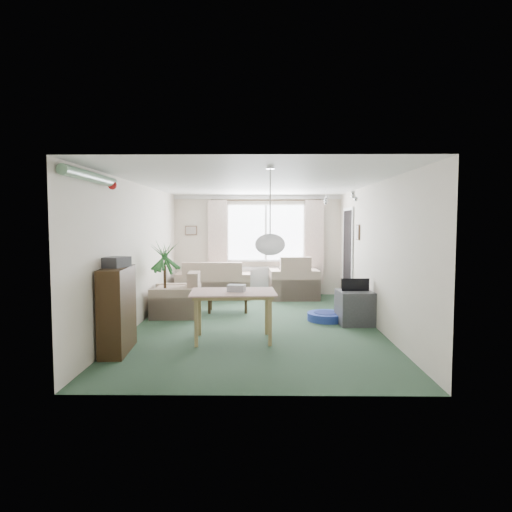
{
  "coord_description": "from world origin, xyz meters",
  "views": [
    {
      "loc": [
        0.1,
        -7.72,
        1.74
      ],
      "look_at": [
        0.0,
        0.3,
        1.15
      ],
      "focal_mm": 32.0,
      "sensor_mm": 36.0,
      "label": 1
    }
  ],
  "objects_px": {
    "houseplant": "(165,280)",
    "armchair_left": "(176,294)",
    "sofa": "(214,279)",
    "bookshelf": "(117,310)",
    "dining_table": "(233,317)",
    "tv_cube": "(355,307)",
    "coffee_table": "(228,303)",
    "pet_bed": "(327,317)",
    "armchair_corner": "(293,277)"
  },
  "relations": [
    {
      "from": "armchair_corner",
      "to": "armchair_left",
      "type": "height_order",
      "value": "armchair_corner"
    },
    {
      "from": "armchair_left",
      "to": "houseplant",
      "type": "xyz_separation_m",
      "value": [
        -0.15,
        -0.26,
        0.29
      ]
    },
    {
      "from": "sofa",
      "to": "dining_table",
      "type": "bearing_deg",
      "value": 98.7
    },
    {
      "from": "armchair_left",
      "to": "sofa",
      "type": "bearing_deg",
      "value": 163.58
    },
    {
      "from": "sofa",
      "to": "dining_table",
      "type": "distance_m",
      "value": 3.9
    },
    {
      "from": "armchair_corner",
      "to": "sofa",
      "type": "bearing_deg",
      "value": -3.61
    },
    {
      "from": "houseplant",
      "to": "dining_table",
      "type": "relative_size",
      "value": 1.23
    },
    {
      "from": "bookshelf",
      "to": "dining_table",
      "type": "xyz_separation_m",
      "value": [
        1.52,
        0.61,
        -0.22
      ]
    },
    {
      "from": "armchair_left",
      "to": "dining_table",
      "type": "bearing_deg",
      "value": 30.39
    },
    {
      "from": "sofa",
      "to": "bookshelf",
      "type": "xyz_separation_m",
      "value": [
        -0.83,
        -4.45,
        0.15
      ]
    },
    {
      "from": "coffee_table",
      "to": "pet_bed",
      "type": "height_order",
      "value": "coffee_table"
    },
    {
      "from": "armchair_left",
      "to": "coffee_table",
      "type": "height_order",
      "value": "armchair_left"
    },
    {
      "from": "armchair_left",
      "to": "dining_table",
      "type": "distance_m",
      "value": 2.14
    },
    {
      "from": "houseplant",
      "to": "dining_table",
      "type": "bearing_deg",
      "value": -48.94
    },
    {
      "from": "houseplant",
      "to": "armchair_left",
      "type": "bearing_deg",
      "value": 59.93
    },
    {
      "from": "bookshelf",
      "to": "dining_table",
      "type": "bearing_deg",
      "value": 17.91
    },
    {
      "from": "bookshelf",
      "to": "sofa",
      "type": "bearing_deg",
      "value": 75.58
    },
    {
      "from": "armchair_left",
      "to": "tv_cube",
      "type": "bearing_deg",
      "value": 75.1
    },
    {
      "from": "sofa",
      "to": "houseplant",
      "type": "xyz_separation_m",
      "value": [
        -0.64,
        -2.31,
        0.27
      ]
    },
    {
      "from": "houseplant",
      "to": "armchair_corner",
      "type": "bearing_deg",
      "value": 42.67
    },
    {
      "from": "armchair_left",
      "to": "bookshelf",
      "type": "xyz_separation_m",
      "value": [
        -0.34,
        -2.39,
        0.16
      ]
    },
    {
      "from": "coffee_table",
      "to": "pet_bed",
      "type": "bearing_deg",
      "value": -22.85
    },
    {
      "from": "coffee_table",
      "to": "tv_cube",
      "type": "distance_m",
      "value": 2.49
    },
    {
      "from": "bookshelf",
      "to": "houseplant",
      "type": "distance_m",
      "value": 2.15
    },
    {
      "from": "armchair_corner",
      "to": "bookshelf",
      "type": "bearing_deg",
      "value": 56.02
    },
    {
      "from": "armchair_left",
      "to": "pet_bed",
      "type": "bearing_deg",
      "value": 78.78
    },
    {
      "from": "coffee_table",
      "to": "bookshelf",
      "type": "relative_size",
      "value": 0.7
    },
    {
      "from": "bookshelf",
      "to": "houseplant",
      "type": "height_order",
      "value": "houseplant"
    },
    {
      "from": "sofa",
      "to": "armchair_left",
      "type": "height_order",
      "value": "sofa"
    },
    {
      "from": "armchair_left",
      "to": "coffee_table",
      "type": "distance_m",
      "value": 1.04
    },
    {
      "from": "sofa",
      "to": "tv_cube",
      "type": "height_order",
      "value": "sofa"
    },
    {
      "from": "armchair_left",
      "to": "bookshelf",
      "type": "height_order",
      "value": "bookshelf"
    },
    {
      "from": "tv_cube",
      "to": "bookshelf",
      "type": "bearing_deg",
      "value": -157.44
    },
    {
      "from": "armchair_corner",
      "to": "tv_cube",
      "type": "distance_m",
      "value": 2.84
    },
    {
      "from": "coffee_table",
      "to": "bookshelf",
      "type": "height_order",
      "value": "bookshelf"
    },
    {
      "from": "bookshelf",
      "to": "armchair_left",
      "type": "bearing_deg",
      "value": 78.04
    },
    {
      "from": "dining_table",
      "to": "tv_cube",
      "type": "distance_m",
      "value": 2.31
    },
    {
      "from": "houseplant",
      "to": "tv_cube",
      "type": "distance_m",
      "value": 3.4
    },
    {
      "from": "sofa",
      "to": "tv_cube",
      "type": "distance_m",
      "value": 3.85
    },
    {
      "from": "tv_cube",
      "to": "pet_bed",
      "type": "xyz_separation_m",
      "value": [
        -0.44,
        0.28,
        -0.22
      ]
    },
    {
      "from": "armchair_corner",
      "to": "coffee_table",
      "type": "height_order",
      "value": "armchair_corner"
    },
    {
      "from": "armchair_left",
      "to": "pet_bed",
      "type": "relative_size",
      "value": 1.32
    },
    {
      "from": "bookshelf",
      "to": "tv_cube",
      "type": "distance_m",
      "value": 3.95
    },
    {
      "from": "bookshelf",
      "to": "houseplant",
      "type": "bearing_deg",
      "value": 81.03
    },
    {
      "from": "sofa",
      "to": "houseplant",
      "type": "bearing_deg",
      "value": 73.07
    },
    {
      "from": "armchair_corner",
      "to": "tv_cube",
      "type": "bearing_deg",
      "value": 104.99
    },
    {
      "from": "houseplant",
      "to": "tv_cube",
      "type": "bearing_deg",
      "value": -7.0
    },
    {
      "from": "armchair_corner",
      "to": "pet_bed",
      "type": "xyz_separation_m",
      "value": [
        0.43,
        -2.42,
        -0.42
      ]
    },
    {
      "from": "coffee_table",
      "to": "pet_bed",
      "type": "distance_m",
      "value": 1.97
    },
    {
      "from": "armchair_corner",
      "to": "tv_cube",
      "type": "xyz_separation_m",
      "value": [
        0.87,
        -2.7,
        -0.2
      ]
    }
  ]
}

